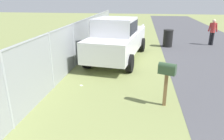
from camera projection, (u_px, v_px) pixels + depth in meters
name	position (u px, v px, depth m)	size (l,w,h in m)	color
mailbox	(167.00, 72.00, 5.78)	(0.36, 0.51, 1.29)	brown
pickup_truck	(118.00, 38.00, 10.21)	(5.80, 2.72, 2.09)	silver
trash_bin	(168.00, 38.00, 13.11)	(0.61, 0.61, 1.07)	black
pedestrian	(213.00, 30.00, 13.38)	(0.30, 0.56, 1.66)	black
fence_section	(81.00, 39.00, 10.30)	(16.88, 0.07, 1.94)	#9EA3A8
litter_wrapper_near_hydrant	(81.00, 85.00, 7.48)	(0.12, 0.08, 0.01)	silver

